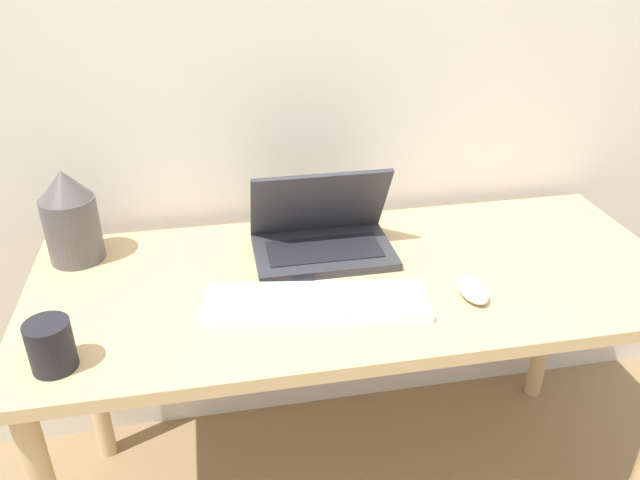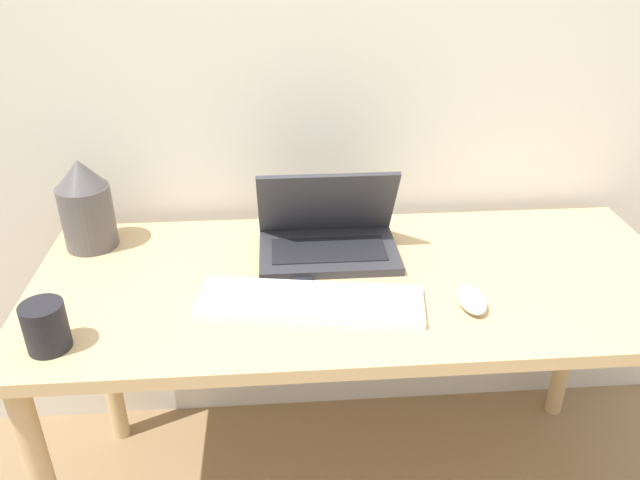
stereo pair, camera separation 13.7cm
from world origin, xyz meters
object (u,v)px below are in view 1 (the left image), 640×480
vase (70,217)px  mouse (473,290)px  laptop (322,234)px  keyboard (316,302)px  mug (51,346)px  mp3_player (303,279)px

vase → mouse: bearing=-20.9°
mouse → vase: size_ratio=0.48×
laptop → keyboard: laptop is taller
laptop → mug: bearing=-149.6°
mouse → vase: 0.93m
keyboard → mouse: mouse is taller
laptop → mug: laptop is taller
keyboard → mp3_player: size_ratio=7.29×
keyboard → mouse: 0.34m
laptop → keyboard: bearing=-103.8°
keyboard → vase: bearing=149.9°
laptop → mug: (-0.56, -0.33, 0.00)m
laptop → mp3_player: 0.15m
laptop → mp3_player: (-0.07, -0.13, -0.04)m
keyboard → mp3_player: 0.10m
mouse → mug: size_ratio=1.12×
mouse → keyboard: bearing=175.6°
laptop → keyboard: size_ratio=0.67×
keyboard → vase: (-0.52, 0.30, 0.10)m
laptop → mouse: bearing=-41.9°
mouse → mp3_player: mouse is taller
mp3_player → vase: bearing=158.5°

